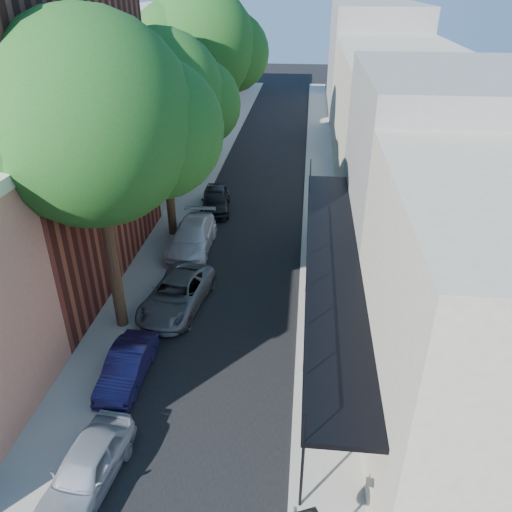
% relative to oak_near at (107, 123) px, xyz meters
% --- Properties ---
extents(road_surface, '(6.00, 64.00, 0.01)m').
position_rel_oak_near_xyz_m(road_surface, '(3.37, 19.74, -7.87)').
color(road_surface, black).
rests_on(road_surface, ground).
extents(sidewalk_left, '(2.00, 64.00, 0.12)m').
position_rel_oak_near_xyz_m(sidewalk_left, '(-0.63, 19.74, -7.82)').
color(sidewalk_left, gray).
rests_on(sidewalk_left, ground).
extents(sidewalk_right, '(2.00, 64.00, 0.12)m').
position_rel_oak_near_xyz_m(sidewalk_right, '(7.37, 19.74, -7.82)').
color(sidewalk_right, gray).
rests_on(sidewalk_right, ground).
extents(buildings_left, '(10.10, 59.10, 12.00)m').
position_rel_oak_near_xyz_m(buildings_left, '(-5.93, 18.50, -2.94)').
color(buildings_left, tan).
rests_on(buildings_left, ground).
extents(buildings_right, '(9.80, 55.00, 10.00)m').
position_rel_oak_near_xyz_m(buildings_right, '(12.36, 19.23, -3.45)').
color(buildings_right, '#C0B79F').
rests_on(buildings_right, ground).
extents(oak_near, '(7.48, 6.80, 11.42)m').
position_rel_oak_near_xyz_m(oak_near, '(0.00, 0.00, 0.00)').
color(oak_near, '#372316').
rests_on(oak_near, ground).
extents(oak_mid, '(6.60, 6.00, 10.20)m').
position_rel_oak_near_xyz_m(oak_mid, '(-0.05, 7.97, -0.82)').
color(oak_mid, '#372316').
rests_on(oak_mid, ground).
extents(oak_far, '(7.70, 7.00, 11.90)m').
position_rel_oak_near_xyz_m(oak_far, '(0.01, 17.01, 0.38)').
color(oak_far, '#372316').
rests_on(oak_far, ground).
extents(parked_car_a, '(1.85, 3.77, 1.24)m').
position_rel_oak_near_xyz_m(parked_car_a, '(1.02, -7.15, -7.26)').
color(parked_car_a, '#959AA5').
rests_on(parked_car_a, ground).
extents(parked_car_b, '(1.26, 3.44, 1.13)m').
position_rel_oak_near_xyz_m(parked_car_b, '(0.77, -3.12, -7.31)').
color(parked_car_b, '#161440').
rests_on(parked_car_b, ground).
extents(parked_car_c, '(2.72, 4.82, 1.27)m').
position_rel_oak_near_xyz_m(parked_car_c, '(1.40, 1.20, -7.24)').
color(parked_car_c, slate).
rests_on(parked_car_c, ground).
extents(parked_car_d, '(2.03, 4.86, 1.40)m').
position_rel_oak_near_xyz_m(parked_car_d, '(0.95, 6.21, -7.18)').
color(parked_car_d, silver).
rests_on(parked_car_d, ground).
extents(parked_car_e, '(2.11, 4.12, 1.34)m').
position_rel_oak_near_xyz_m(parked_car_e, '(1.26, 11.21, -7.21)').
color(parked_car_e, black).
rests_on(parked_car_e, ground).
extents(pedestrian, '(0.53, 0.66, 1.60)m').
position_rel_oak_near_xyz_m(pedestrian, '(7.48, -4.93, -6.96)').
color(pedestrian, slate).
rests_on(pedestrian, sidewalk_right).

